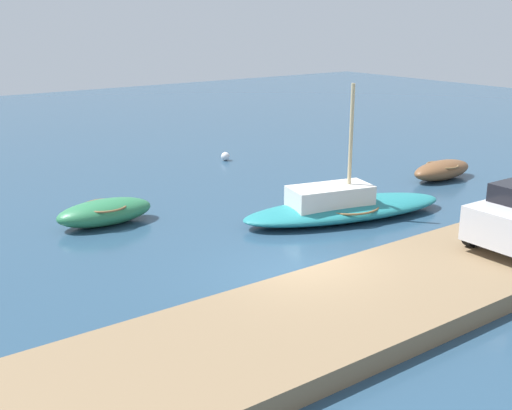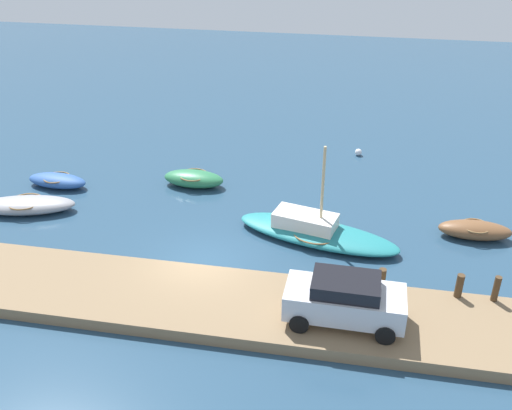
{
  "view_description": "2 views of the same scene",
  "coord_description": "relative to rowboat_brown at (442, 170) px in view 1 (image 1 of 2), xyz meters",
  "views": [
    {
      "loc": [
        -9.64,
        -11.45,
        6.37
      ],
      "look_at": [
        1.12,
        3.33,
        0.85
      ],
      "focal_mm": 44.79,
      "sensor_mm": 36.0,
      "label": 1
    },
    {
      "loc": [
        5.51,
        -18.25,
        13.17
      ],
      "look_at": [
        1.49,
        3.49,
        1.0
      ],
      "focal_mm": 40.6,
      "sensor_mm": 36.0,
      "label": 2
    }
  ],
  "objects": [
    {
      "name": "rowboat_brown",
      "position": [
        0.0,
        0.0,
        0.0
      ],
      "size": [
        3.05,
        1.28,
        0.75
      ],
      "rotation": [
        0.0,
        0.0,
        0.02
      ],
      "color": "brown",
      "rests_on": "ground_plane"
    },
    {
      "name": "marker_buoy",
      "position": [
        -5.12,
        7.88,
        -0.19
      ],
      "size": [
        0.38,
        0.38,
        0.38
      ],
      "primitive_type": "sphere",
      "color": "silver",
      "rests_on": "ground_plane"
    },
    {
      "name": "sailboat_teal",
      "position": [
        -6.69,
        -1.34,
        0.02
      ],
      "size": [
        7.36,
        3.75,
        4.3
      ],
      "rotation": [
        0.0,
        0.0,
        -0.23
      ],
      "color": "teal",
      "rests_on": "ground_plane"
    },
    {
      "name": "dock_platform",
      "position": [
        -10.85,
        -6.63,
        -0.15
      ],
      "size": [
        25.65,
        3.84,
        0.46
      ],
      "primitive_type": "cube",
      "color": "#846B4C",
      "rests_on": "ground_plane"
    },
    {
      "name": "mooring_post_mid_west",
      "position": [
        -3.97,
        -4.96,
        0.48
      ],
      "size": [
        0.27,
        0.27,
        0.81
      ],
      "primitive_type": "cylinder",
      "color": "#47331E",
      "rests_on": "dock_platform"
    },
    {
      "name": "dinghy_green",
      "position": [
        -13.13,
        2.56,
        0.02
      ],
      "size": [
        3.09,
        1.51,
        0.79
      ],
      "rotation": [
        0.0,
        0.0,
        -0.03
      ],
      "color": "#2D7A4C",
      "rests_on": "ground_plane"
    },
    {
      "name": "ground_plane",
      "position": [
        -10.85,
        -4.14,
        -0.38
      ],
      "size": [
        84.0,
        84.0,
        0.0
      ],
      "primitive_type": "plane",
      "color": "navy"
    }
  ]
}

